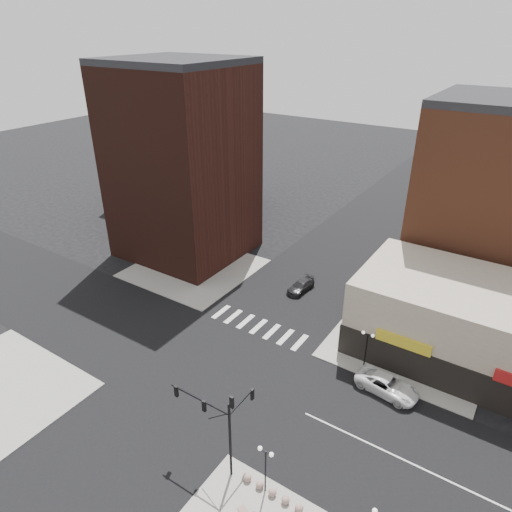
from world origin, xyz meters
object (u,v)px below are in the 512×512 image
Objects in this scene: traffic_signal at (222,417)px; dark_sedan_north at (301,286)px; white_suv at (387,385)px; street_lamp_se_a at (266,460)px; street_lamp_ne at (367,341)px.

traffic_signal is 1.77× the size of dark_sedan_north.
traffic_signal reaches higher than white_suv.
white_suv is 1.28× the size of dark_sedan_north.
street_lamp_se_a is 0.95× the size of dark_sedan_north.
street_lamp_se_a is at bearing -93.58° from street_lamp_ne.
white_suv is 18.38m from dark_sedan_north.
traffic_signal is 26.49m from dark_sedan_north.
street_lamp_se_a and street_lamp_ne have the same top height.
street_lamp_ne is at bearing 86.42° from street_lamp_se_a.
street_lamp_ne reaches higher than white_suv.
street_lamp_se_a is 14.97m from white_suv.
dark_sedan_north is at bearing 113.14° from street_lamp_se_a.
dark_sedan_north is (-11.82, 9.33, -2.65)m from street_lamp_ne.
dark_sedan_north is at bearing 105.67° from traffic_signal.
street_lamp_se_a is at bearing -2.57° from traffic_signal.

